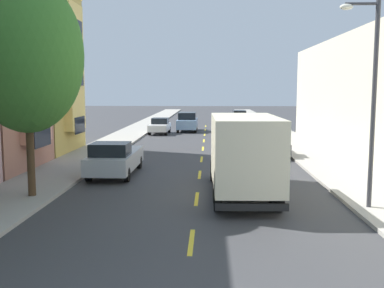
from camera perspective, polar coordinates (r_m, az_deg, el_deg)
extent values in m
plane|color=#38383A|center=(35.44, 1.46, 0.05)|extent=(160.00, 160.00, 0.00)
cube|color=#A39E93|center=(34.30, -10.53, -0.18)|extent=(3.20, 120.00, 0.14)
cube|color=#A39E93|center=(34.09, 13.43, -0.29)|extent=(3.20, 120.00, 0.14)
cube|color=yellow|center=(12.91, -0.09, -12.24)|extent=(0.14, 2.20, 0.01)
cube|color=yellow|center=(17.71, 0.59, -6.92)|extent=(0.14, 2.20, 0.01)
cube|color=yellow|center=(22.59, 0.97, -3.89)|extent=(0.14, 2.20, 0.01)
cube|color=yellow|center=(27.52, 1.22, -1.93)|extent=(0.14, 2.20, 0.01)
cube|color=yellow|center=(32.46, 1.39, -0.58)|extent=(0.14, 2.20, 0.01)
cube|color=yellow|center=(37.43, 1.51, 0.42)|extent=(0.14, 2.20, 0.01)
cube|color=yellow|center=(42.40, 1.60, 1.19)|extent=(0.14, 2.20, 0.01)
cube|color=yellow|center=(47.38, 1.68, 1.79)|extent=(0.14, 2.20, 0.01)
cube|color=yellow|center=(52.36, 1.74, 2.28)|extent=(0.14, 2.20, 0.01)
cube|color=#E19B83|center=(24.54, -19.33, 9.53)|extent=(0.55, 2.93, 7.98)
cube|color=#1E232D|center=(24.51, -18.35, 0.95)|extent=(0.04, 2.22, 1.10)
cube|color=#1E232D|center=(24.41, -18.62, 8.13)|extent=(0.04, 2.22, 1.10)
cube|color=#1E232D|center=(24.68, -18.91, 15.27)|extent=(0.04, 2.22, 1.10)
cube|color=#F9D572|center=(30.87, -14.72, 9.35)|extent=(0.55, 2.93, 8.19)
cube|color=#1E232D|center=(30.85, -13.98, 2.35)|extent=(0.04, 2.22, 1.10)
cube|color=#1E232D|center=(30.77, -14.15, 8.20)|extent=(0.04, 2.22, 1.10)
cube|color=#1E232D|center=(31.01, -14.33, 14.02)|extent=(0.04, 2.22, 1.10)
cylinder|color=#47331E|center=(18.44, -19.73, -1.30)|extent=(0.29, 0.29, 3.19)
ellipsoid|color=#387028|center=(18.31, -20.23, 10.57)|extent=(4.26, 4.26, 5.90)
cylinder|color=#38383D|center=(16.67, 21.97, 4.51)|extent=(0.16, 0.16, 7.09)
cylinder|color=#38383D|center=(16.73, 20.67, 16.27)|extent=(1.10, 0.10, 0.10)
ellipsoid|color=silver|center=(16.57, 18.95, 16.08)|extent=(0.44, 0.28, 0.20)
cube|color=beige|center=(17.11, 6.69, -0.83)|extent=(2.52, 5.26, 2.58)
cube|color=beige|center=(20.84, 5.67, 0.05)|extent=(2.35, 1.95, 2.20)
cube|color=black|center=(21.68, 5.49, 1.61)|extent=(2.02, 0.13, 0.97)
cube|color=black|center=(14.94, 7.56, -7.91)|extent=(2.40, 0.21, 0.24)
cylinder|color=black|center=(21.19, 8.48, -3.37)|extent=(0.30, 0.97, 0.96)
cylinder|color=black|center=(21.02, 2.73, -3.39)|extent=(0.30, 0.97, 0.96)
cylinder|color=black|center=(16.16, 10.87, -6.67)|extent=(0.30, 0.97, 0.96)
cylinder|color=black|center=(15.93, 3.29, -6.74)|extent=(0.30, 0.97, 0.96)
cylinder|color=black|center=(17.21, 10.25, -5.81)|extent=(0.30, 0.97, 0.96)
cylinder|color=black|center=(17.00, 3.14, -5.87)|extent=(0.30, 0.97, 0.96)
cube|color=tan|center=(46.25, 7.08, 2.40)|extent=(1.81, 4.50, 0.60)
cube|color=black|center=(45.99, 7.11, 3.06)|extent=(1.59, 2.16, 0.50)
cylinder|color=black|center=(47.87, 7.86, 2.18)|extent=(0.22, 0.66, 0.66)
cylinder|color=black|center=(47.74, 5.97, 2.19)|extent=(0.22, 0.66, 0.66)
cylinder|color=black|center=(44.83, 8.24, 1.85)|extent=(0.22, 0.66, 0.66)
cylinder|color=black|center=(44.70, 6.23, 1.87)|extent=(0.22, 0.66, 0.66)
cube|color=#B2B5BA|center=(22.88, -9.62, -2.00)|extent=(2.01, 5.30, 0.80)
cube|color=black|center=(21.65, -10.29, -0.65)|extent=(1.76, 1.59, 0.60)
cylinder|color=black|center=(21.43, -12.93, -3.77)|extent=(0.22, 0.66, 0.66)
cylinder|color=black|center=(21.03, -8.23, -3.86)|extent=(0.22, 0.66, 0.66)
cylinder|color=black|center=(24.87, -10.75, -2.24)|extent=(0.22, 0.66, 0.66)
cylinder|color=black|center=(24.53, -6.69, -2.30)|extent=(0.22, 0.66, 0.66)
cube|color=#333338|center=(29.19, 10.11, -0.27)|extent=(1.75, 4.00, 0.62)
cube|color=black|center=(28.65, 10.26, 0.77)|extent=(1.53, 1.68, 0.55)
cylinder|color=black|center=(30.67, 11.15, -0.53)|extent=(0.22, 0.66, 0.66)
cylinder|color=black|center=(30.47, 8.33, -0.52)|extent=(0.22, 0.66, 0.66)
cylinder|color=black|center=(28.01, 12.01, -1.25)|extent=(0.22, 0.66, 0.66)
cylinder|color=black|center=(27.79, 8.92, -1.25)|extent=(0.22, 0.66, 0.66)
cube|color=silver|center=(43.24, -4.11, 2.13)|extent=(1.83, 4.04, 0.62)
cube|color=black|center=(43.67, -4.04, 2.95)|extent=(1.57, 1.72, 0.55)
cylinder|color=black|center=(42.03, -5.39, 1.56)|extent=(0.24, 0.67, 0.66)
cylinder|color=black|center=(41.82, -3.33, 1.55)|extent=(0.24, 0.67, 0.66)
cylinder|color=black|center=(44.71, -4.84, 1.88)|extent=(0.24, 0.67, 0.66)
cylinder|color=black|center=(44.51, -2.90, 1.88)|extent=(0.24, 0.67, 0.66)
cube|color=maroon|center=(37.08, 8.45, 1.42)|extent=(2.04, 5.31, 0.80)
cube|color=black|center=(38.18, 8.27, 2.63)|extent=(1.77, 1.60, 0.60)
cylinder|color=black|center=(39.01, 9.44, 1.08)|extent=(0.22, 0.66, 0.66)
cylinder|color=black|center=(38.81, 6.83, 1.09)|extent=(0.22, 0.66, 0.66)
cylinder|color=black|center=(35.46, 10.20, 0.48)|extent=(0.22, 0.66, 0.66)
cylinder|color=black|center=(35.25, 7.33, 0.50)|extent=(0.22, 0.66, 0.66)
cube|color=black|center=(60.25, 5.94, 3.46)|extent=(1.94, 4.75, 0.62)
cube|color=black|center=(59.85, 5.98, 4.00)|extent=(1.68, 2.86, 0.55)
cylinder|color=black|center=(61.93, 6.54, 3.26)|extent=(0.24, 0.67, 0.66)
cylinder|color=black|center=(61.80, 5.06, 3.27)|extent=(0.24, 0.67, 0.66)
cylinder|color=black|center=(58.76, 6.85, 3.06)|extent=(0.24, 0.67, 0.66)
cylinder|color=black|center=(58.62, 5.30, 3.07)|extent=(0.24, 0.67, 0.66)
cube|color=#7A9EC6|center=(45.86, -0.59, 2.60)|extent=(1.95, 4.80, 0.90)
cube|color=black|center=(45.81, -0.59, 3.60)|extent=(1.72, 2.78, 0.70)
cylinder|color=black|center=(44.33, -1.81, 1.86)|extent=(0.22, 0.66, 0.66)
cylinder|color=black|center=(44.24, 0.42, 1.85)|extent=(0.22, 0.66, 0.66)
cylinder|color=black|center=(47.57, -1.53, 2.21)|extent=(0.22, 0.66, 0.66)
cylinder|color=black|center=(47.49, 0.55, 2.20)|extent=(0.22, 0.66, 0.66)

